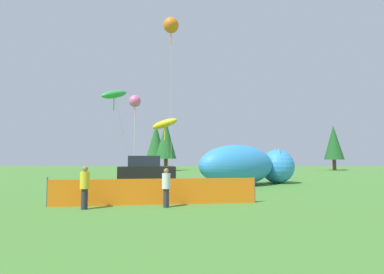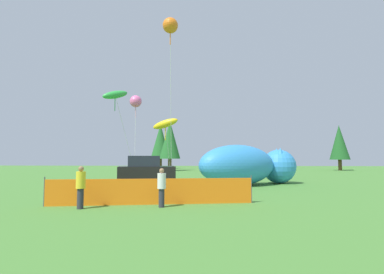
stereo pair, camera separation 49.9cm
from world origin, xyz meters
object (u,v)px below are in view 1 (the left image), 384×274
Objects in this scene: kite_green_fish at (114,95)px; parked_car at (146,172)px; kite_yellow_hero at (165,124)px; kite_pink_octopus at (135,101)px; spectator_in_red_shirt at (85,186)px; kite_orange_flower at (171,26)px; folding_chair at (233,188)px; inflatable_cat at (247,167)px; spectator_in_black_shirt at (166,186)px.

parked_car is at bearing -33.73° from kite_green_fish.
kite_yellow_hero is 0.76× the size of kite_pink_octopus.
kite_yellow_hero is (1.84, 10.94, 3.78)m from spectator_in_red_shirt.
spectator_in_red_shirt is 0.16× the size of kite_orange_flower.
folding_chair is at bearing -44.99° from kite_pink_octopus.
folding_chair is 7.57m from spectator_in_red_shirt.
kite_orange_flower is (4.92, -3.92, 3.73)m from kite_green_fish.
kite_orange_flower reaches higher than inflatable_cat.
kite_pink_octopus is at bearing 2.81° from kite_green_fish.
kite_yellow_hero is 4.64m from kite_green_fish.
inflatable_cat reaches higher than spectator_in_red_shirt.
kite_yellow_hero is at bearing 52.28° from parked_car.
kite_pink_octopus is at bearing 148.57° from inflatable_cat.
parked_car is at bearing 106.65° from spectator_in_black_shirt.
spectator_in_red_shirt is at bearing -169.59° from spectator_in_black_shirt.
spectator_in_black_shirt is at bearing -61.94° from kite_green_fish.
kite_orange_flower reaches higher than kite_pink_octopus.
kite_pink_octopus is (-2.37, -0.02, 1.80)m from kite_yellow_hero.
kite_yellow_hero is at bearing 148.93° from inflatable_cat.
spectator_in_red_shirt is at bearing -99.56° from kite_yellow_hero.
kite_orange_flower is at bearing -38.55° from kite_green_fish.
inflatable_cat is (7.39, 2.31, 0.34)m from parked_car.
inflatable_cat is 11.65m from kite_orange_flower.
kite_orange_flower is (0.91, -4.02, 6.06)m from kite_yellow_hero.
kite_yellow_hero is at bearing -134.03° from folding_chair.
spectator_in_red_shirt is 12.27m from kite_pink_octopus.
kite_yellow_hero is at bearing 97.95° from spectator_in_black_shirt.
folding_chair is 0.12× the size of kite_green_fish.
kite_yellow_hero is 0.70× the size of kite_green_fish.
kite_orange_flower is at bearing -56.75° from parked_car.
parked_car is at bearing 135.08° from kite_orange_flower.
kite_green_fish is at bearing -116.07° from folding_chair.
folding_chair is (5.64, -4.91, -0.56)m from parked_car.
folding_chair is 7.48m from inflatable_cat.
spectator_in_black_shirt is (-4.93, -10.54, -0.52)m from inflatable_cat.
folding_chair is at bearing -38.67° from kite_green_fish.
kite_green_fish is at bearing 141.45° from kite_orange_flower.
kite_pink_octopus reaches higher than parked_car.
kite_pink_octopus reaches higher than spectator_in_black_shirt.
folding_chair is 12.85m from kite_green_fish.
parked_car is 6.98m from kite_green_fish.
spectator_in_red_shirt is (-8.22, -11.14, -0.46)m from inflatable_cat.
spectator_in_red_shirt is 12.34m from kite_orange_flower.
spectator_in_red_shirt is (-3.28, -0.60, 0.06)m from spectator_in_black_shirt.
inflatable_cat is 0.75× the size of kite_orange_flower.
parked_car is 10.09m from kite_orange_flower.
folding_chair is 11.57m from kite_pink_octopus.
spectator_in_black_shirt is at bearing -69.70° from kite_pink_octopus.
spectator_in_black_shirt is 0.22× the size of kite_green_fish.
inflatable_cat is 13.85m from spectator_in_red_shirt.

